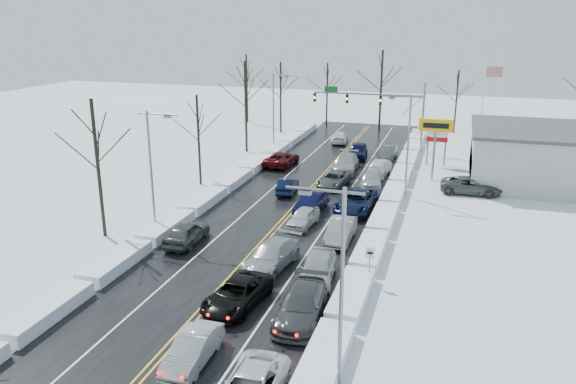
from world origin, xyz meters
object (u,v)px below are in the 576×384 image
(tires_plus_sign, at_px, (436,130))
(flagpole, at_px, (484,101))
(traffic_signal_mast, at_px, (380,103))
(oncoming_car_0, at_px, (288,193))

(tires_plus_sign, xyz_separation_m, flagpole, (4.67, 14.01, 0.93))
(traffic_signal_mast, height_order, oncoming_car_0, traffic_signal_mast)
(tires_plus_sign, bearing_deg, traffic_signal_mast, 120.46)
(flagpole, distance_m, oncoming_car_0, 28.49)
(oncoming_car_0, bearing_deg, tires_plus_sign, -153.46)
(tires_plus_sign, bearing_deg, flagpole, 71.56)
(flagpole, relative_size, oncoming_car_0, 2.39)
(tires_plus_sign, height_order, flagpole, flagpole)
(traffic_signal_mast, distance_m, tires_plus_sign, 13.92)
(traffic_signal_mast, bearing_deg, flagpole, 9.73)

